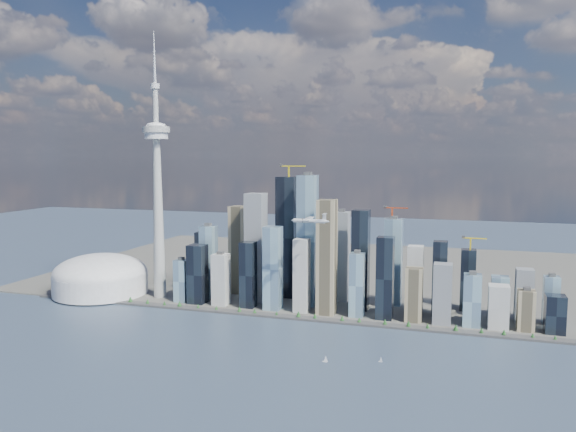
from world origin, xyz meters
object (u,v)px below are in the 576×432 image
(needle_tower, at_px, (158,187))
(airplane, at_px, (310,220))
(sailboat_east, at_px, (381,360))
(sailboat_west, at_px, (325,360))
(dome_stadium, at_px, (100,277))

(needle_tower, bearing_deg, airplane, -13.83)
(needle_tower, xyz_separation_m, sailboat_east, (499.21, -233.60, -233.08))
(airplane, relative_size, sailboat_west, 6.47)
(dome_stadium, xyz_separation_m, sailboat_west, (561.36, -247.62, -35.99))
(sailboat_east, bearing_deg, needle_tower, 168.41)
(needle_tower, bearing_deg, sailboat_west, -31.44)
(sailboat_east, bearing_deg, dome_stadium, 174.20)
(dome_stadium, height_order, airplane, airplane)
(sailboat_east, bearing_deg, sailboat_west, -149.37)
(needle_tower, height_order, sailboat_east, needle_tower)
(needle_tower, distance_m, airplane, 365.03)
(dome_stadium, relative_size, sailboat_east, 23.29)
(airplane, bearing_deg, dome_stadium, 170.55)
(airplane, xyz_separation_m, sailboat_east, (147.77, -147.08, -185.65))
(dome_stadium, height_order, sailboat_west, dome_stadium)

